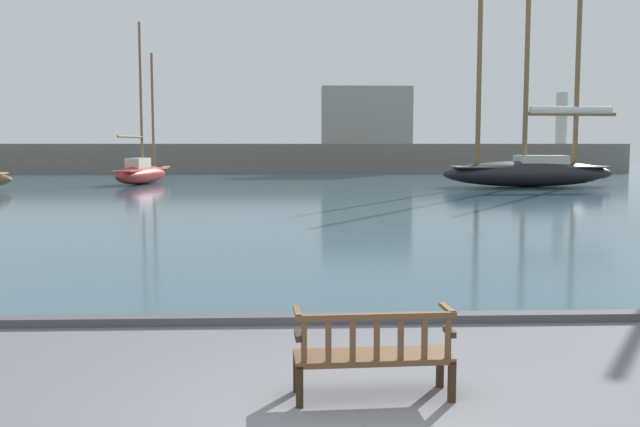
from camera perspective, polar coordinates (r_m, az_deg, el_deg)
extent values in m
plane|color=slate|center=(6.80, 2.09, -16.72)|extent=(160.00, 160.00, 0.00)
cube|color=#385666|center=(50.34, -1.75, 2.63)|extent=(100.00, 80.00, 0.08)
cube|color=#4C4C50|center=(10.44, 0.46, -8.41)|extent=(40.00, 0.30, 0.12)
cube|color=#322113|center=(7.61, -1.89, -12.56)|extent=(0.07, 0.07, 0.42)
cube|color=#322113|center=(7.86, 9.58, -12.06)|extent=(0.07, 0.07, 0.42)
cube|color=#322113|center=(7.19, -1.65, -13.67)|extent=(0.07, 0.07, 0.42)
cube|color=#322113|center=(7.44, 10.50, -13.08)|extent=(0.07, 0.07, 0.42)
cube|color=brown|center=(7.42, 4.24, -11.36)|extent=(1.63, 0.61, 0.06)
cube|color=brown|center=(7.09, 4.58, -8.23)|extent=(1.60, 0.14, 0.06)
cube|color=brown|center=(7.06, -1.29, -10.24)|extent=(0.06, 0.04, 0.41)
cube|color=brown|center=(7.08, 0.68, -10.19)|extent=(0.06, 0.04, 0.41)
cube|color=brown|center=(7.11, 2.63, -10.13)|extent=(0.06, 0.04, 0.41)
cube|color=brown|center=(7.15, 4.56, -10.06)|extent=(0.06, 0.04, 0.41)
cube|color=brown|center=(7.20, 6.47, -9.98)|extent=(0.06, 0.04, 0.41)
cube|color=brown|center=(7.25, 8.36, -9.89)|extent=(0.06, 0.04, 0.41)
cube|color=brown|center=(7.31, 10.21, -9.79)|extent=(0.06, 0.04, 0.41)
cube|color=#322113|center=(7.18, -1.77, -9.74)|extent=(0.08, 0.30, 0.06)
cube|color=brown|center=(7.21, -1.83, -7.90)|extent=(0.09, 0.47, 0.04)
cube|color=#322113|center=(7.43, 10.32, -9.28)|extent=(0.08, 0.30, 0.06)
cube|color=brown|center=(7.47, 10.15, -7.52)|extent=(0.09, 0.47, 0.04)
ellipsoid|color=maroon|center=(46.99, -14.08, 3.03)|extent=(2.95, 7.41, 1.18)
cube|color=#C6514C|center=(46.98, -14.09, 3.42)|extent=(2.38, 6.49, 0.08)
cube|color=beige|center=(46.47, -14.35, 3.88)|extent=(1.28, 2.16, 0.72)
cylinder|color=brown|center=(47.22, -14.14, 9.09)|extent=(0.17, 0.17, 9.25)
cylinder|color=brown|center=(45.42, -14.94, 5.96)|extent=(0.79, 3.64, 0.14)
cylinder|color=brown|center=(49.02, -13.24, 7.99)|extent=(0.17, 0.17, 7.57)
cylinder|color=brown|center=(51.09, -12.24, 3.64)|extent=(0.41, 1.57, 0.14)
ellipsoid|color=black|center=(44.43, 16.31, 3.07)|extent=(10.61, 3.52, 1.54)
cube|color=#4C4C51|center=(44.41, 16.32, 3.61)|extent=(9.32, 2.72, 0.08)
cube|color=beige|center=(44.70, 17.27, 4.06)|extent=(2.98, 1.77, 0.64)
cylinder|color=brown|center=(44.56, 16.22, 11.52)|extent=(0.29, 0.29, 12.18)
cylinder|color=brown|center=(45.44, 19.42, 7.52)|extent=(5.59, 0.56, 0.23)
cylinder|color=silver|center=(45.45, 19.43, 7.81)|extent=(5.05, 0.76, 0.46)
cylinder|color=brown|center=(43.46, 12.60, 10.12)|extent=(0.29, 0.29, 9.71)
cylinder|color=brown|center=(45.71, 19.90, 10.06)|extent=(0.29, 0.29, 10.28)
cube|color=slate|center=(63.73, -1.88, 4.40)|extent=(59.42, 2.40, 2.67)
cube|color=gray|center=(64.13, 3.76, 7.85)|extent=(8.02, 2.00, 5.07)
cylinder|color=beige|center=(68.26, 18.75, 7.23)|extent=(1.00, 1.00, 4.59)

